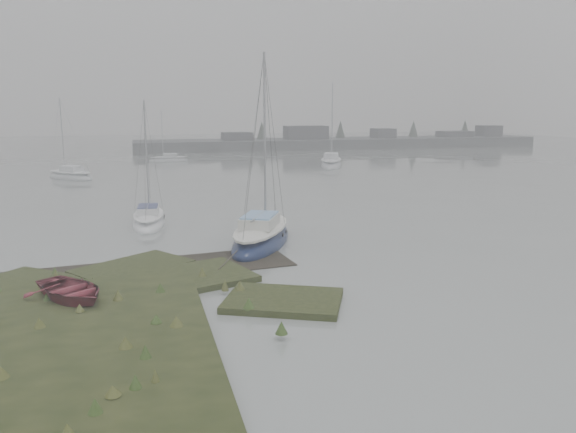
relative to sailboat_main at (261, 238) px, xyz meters
The scene contains 8 objects.
ground 22.91m from the sailboat_main, 93.74° to the left, with size 160.00×160.00×0.00m, color gray.
far_shoreline 60.34m from the sailboat_main, 65.16° to the left, with size 60.00×8.00×4.15m.
sailboat_main is the anchor object (origin of this frame).
sailboat_white 7.25m from the sailboat_main, 130.25° to the left, with size 1.97×4.94×6.81m.
sailboat_far_a 28.53m from the sailboat_main, 111.70° to the left, with size 4.76×4.89×7.25m.
sailboat_far_b 32.96m from the sailboat_main, 65.11° to the left, with size 4.41×6.74×9.06m.
sailboat_far_c 39.67m from the sailboat_main, 92.42° to the left, with size 4.35×1.57×6.06m.
dinghy 9.54m from the sailboat_main, 139.87° to the right, with size 2.08×2.92×0.60m, color maroon.
Camera 1 is at (-3.69, -16.45, 5.98)m, focal length 35.00 mm.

